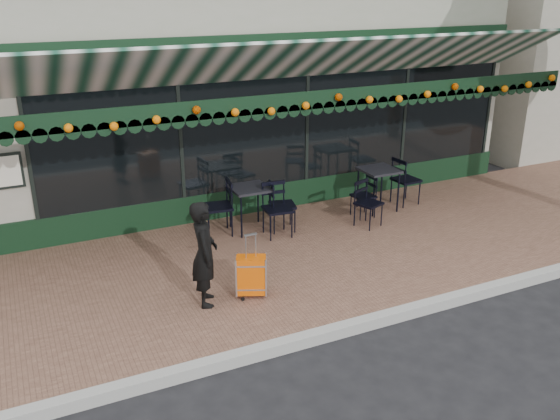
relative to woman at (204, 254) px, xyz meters
name	(u,v)px	position (x,y,z in m)	size (l,w,h in m)	color
ground	(351,328)	(1.55, -1.18, -0.87)	(80.00, 80.00, 0.00)	black
sidewalk	(284,261)	(1.55, 0.82, -0.79)	(18.00, 4.00, 0.15)	brown
curb	(355,326)	(1.55, -1.26, -0.79)	(18.00, 0.16, 0.15)	#9E9E99
restaurant_building	(173,71)	(1.55, 6.66, 1.40)	(12.00, 9.60, 4.50)	gray
woman	(204,254)	(0.00, 0.00, 0.00)	(0.53, 0.34, 1.44)	black
suitcase	(251,276)	(0.61, -0.09, -0.41)	(0.45, 0.37, 0.91)	#DD5406
cafe_table_a	(379,173)	(4.03, 1.95, 0.00)	(0.65, 0.65, 0.80)	black
cafe_table_b	(250,191)	(1.49, 2.05, -0.02)	(0.63, 0.63, 0.78)	black
chair_a_left	(363,196)	(3.59, 1.76, -0.34)	(0.38, 0.38, 0.76)	black
chair_a_right	(406,180)	(4.70, 2.00, -0.26)	(0.46, 0.46, 0.93)	black
chair_a_front	(369,204)	(3.42, 1.33, -0.31)	(0.41, 0.41, 0.82)	black
chair_b_left	(218,207)	(0.93, 2.12, -0.24)	(0.48, 0.48, 0.96)	black
chair_b_right	(282,206)	(2.00, 1.83, -0.28)	(0.44, 0.44, 0.88)	black
chair_b_front	(277,210)	(1.81, 1.64, -0.26)	(0.46, 0.46, 0.92)	black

